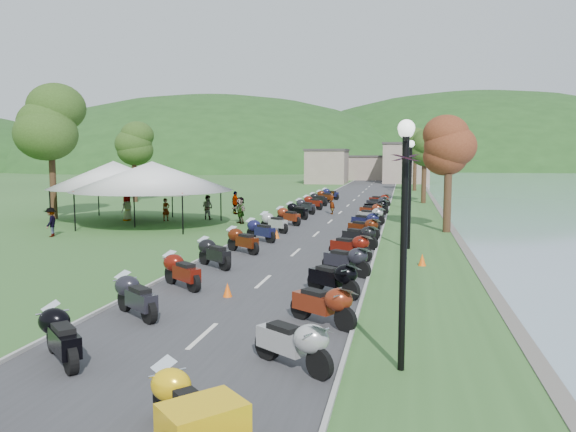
# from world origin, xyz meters

# --- Properties ---
(ground) EXTENTS (400.00, 400.00, 0.00)m
(ground) POSITION_xyz_m (0.00, 0.00, 0.00)
(ground) COLOR #407332
(ground) RESTS_ON ground
(road) EXTENTS (7.00, 120.00, 0.02)m
(road) POSITION_xyz_m (0.00, 40.00, 0.01)
(road) COLOR #3A3A3D
(road) RESTS_ON ground
(hills_backdrop) EXTENTS (360.00, 120.00, 76.00)m
(hills_backdrop) POSITION_xyz_m (0.00, 200.00, 0.00)
(hills_backdrop) COLOR #285621
(hills_backdrop) RESTS_ON ground
(far_building) EXTENTS (18.00, 16.00, 5.00)m
(far_building) POSITION_xyz_m (-2.00, 85.00, 2.50)
(far_building) COLOR gray
(far_building) RESTS_ON ground
(yellow_trike) EXTENTS (2.59, 2.55, 1.03)m
(yellow_trike) POSITION_xyz_m (1.50, -0.82, 0.51)
(yellow_trike) COLOR yellow
(yellow_trike) RESTS_ON ground
(moto_row_left) EXTENTS (2.60, 53.75, 1.10)m
(moto_row_left) POSITION_xyz_m (-2.39, 20.54, 0.55)
(moto_row_left) COLOR #331411
(moto_row_left) RESTS_ON ground
(moto_row_right) EXTENTS (2.60, 39.59, 1.10)m
(moto_row_right) POSITION_xyz_m (2.63, 20.98, 0.55)
(moto_row_right) COLOR #331411
(moto_row_right) RESTS_ON ground
(streetlamp_near) EXTENTS (1.40, 1.40, 5.00)m
(streetlamp_near) POSITION_xyz_m (4.74, 2.77, 2.50)
(streetlamp_near) COLOR black
(streetlamp_near) RESTS_ON ground
(vendor_tent_main) EXTENTS (6.65, 6.65, 4.00)m
(vendor_tent_main) POSITION_xyz_m (-10.59, 23.84, 2.00)
(vendor_tent_main) COLOR silver
(vendor_tent_main) RESTS_ON ground
(vendor_tent_side) EXTENTS (5.73, 5.73, 4.00)m
(vendor_tent_side) POSITION_xyz_m (-14.17, 25.61, 2.00)
(vendor_tent_side) COLOR silver
(vendor_tent_side) RESTS_ON ground
(tree_park_left) EXTENTS (3.96, 3.96, 11.00)m
(tree_park_left) POSITION_xyz_m (-18.89, 25.87, 5.50)
(tree_park_left) COLOR #385A1E
(tree_park_left) RESTS_ON ground
(tree_lakeside) EXTENTS (2.72, 2.72, 7.56)m
(tree_lakeside) POSITION_xyz_m (7.16, 24.34, 3.78)
(tree_lakeside) COLOR #385A1E
(tree_lakeside) RESTS_ON ground
(pedestrian_a) EXTENTS (0.65, 0.69, 1.52)m
(pedestrian_a) POSITION_xyz_m (-10.83, 26.31, 0.00)
(pedestrian_a) COLOR slate
(pedestrian_a) RESTS_ON ground
(pedestrian_b) EXTENTS (0.90, 0.64, 1.68)m
(pedestrian_b) POSITION_xyz_m (-8.39, 27.67, 0.00)
(pedestrian_b) COLOR slate
(pedestrian_b) RESTS_ON ground
(pedestrian_c) EXTENTS (0.67, 1.10, 1.59)m
(pedestrian_c) POSITION_xyz_m (-13.90, 18.24, 0.00)
(pedestrian_c) COLOR slate
(pedestrian_c) RESTS_ON ground
(traffic_cone_near) EXTENTS (0.30, 0.30, 0.46)m
(traffic_cone_near) POSITION_xyz_m (-0.57, 7.75, 0.23)
(traffic_cone_near) COLOR #F2590C
(traffic_cone_near) RESTS_ON ground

